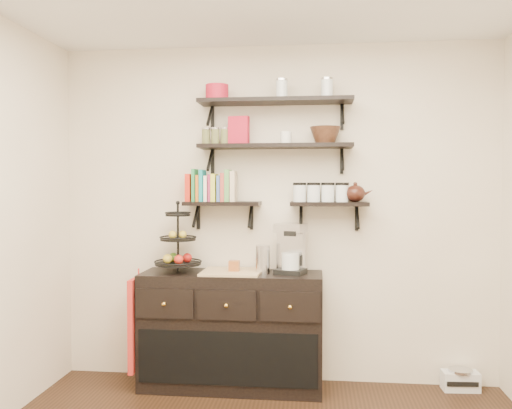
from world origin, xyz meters
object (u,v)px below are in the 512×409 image
Objects in this scene: coffee_maker at (291,249)px; radio at (460,380)px; fruit_stand at (179,248)px; sideboard at (232,330)px.

radio is at bearing 21.29° from coffee_maker.
coffee_maker is at bearing 1.47° from fruit_stand.
sideboard is 2.63× the size of fruit_stand.
sideboard is at bearing -160.04° from coffee_maker.
sideboard reaches higher than radio.
sideboard is 0.78m from coffee_maker.
fruit_stand reaches higher than sideboard.
radio is (1.30, 0.11, -1.00)m from coffee_maker.
radio is (2.18, 0.13, -1.00)m from fruit_stand.
fruit_stand is 0.88m from coffee_maker.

